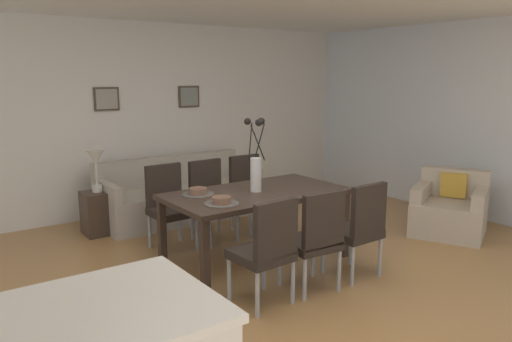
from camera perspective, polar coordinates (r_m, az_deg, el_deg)
name	(u,v)px	position (r m, az deg, el deg)	size (l,w,h in m)	color
ground_plane	(274,290)	(4.59, 2.06, -13.43)	(9.00, 9.00, 0.00)	#A87A47
back_wall_panel	(129,119)	(7.06, -14.26, 5.79)	(9.00, 0.10, 2.60)	white
side_window_wall	(474,120)	(7.25, 23.64, 5.34)	(0.10, 6.30, 2.60)	white
dining_table	(256,199)	(5.04, -0.01, -3.16)	(1.80, 0.97, 0.74)	#33261E
dining_chair_near_left	(267,247)	(4.12, 1.25, -8.65)	(0.46, 0.46, 0.92)	black
dining_chair_near_right	(169,202)	(5.58, -9.91, -3.56)	(0.46, 0.46, 0.92)	black
dining_chair_far_left	(315,236)	(4.41, 6.76, -7.37)	(0.47, 0.47, 0.92)	black
dining_chair_far_right	(211,196)	(5.80, -5.19, -2.88)	(0.47, 0.47, 0.92)	black
dining_chair_mid_left	(359,225)	(4.78, 11.65, -6.08)	(0.45, 0.45, 0.92)	black
dining_chair_mid_right	(250,189)	(6.12, -0.72, -2.10)	(0.45, 0.45, 0.92)	black
centerpiece_vase	(256,164)	(4.96, -0.01, 0.85)	(0.21, 0.23, 0.73)	silver
placemat_near_left	(222,203)	(4.55, -3.95, -3.72)	(0.32, 0.32, 0.01)	#4C4742
bowl_near_left	(222,199)	(4.54, -3.96, -3.26)	(0.17, 0.17, 0.07)	brown
placemat_near_right	(198,194)	(4.92, -6.64, -2.65)	(0.32, 0.32, 0.01)	#4C4742
bowl_near_right	(198,191)	(4.91, -6.65, -2.23)	(0.17, 0.17, 0.07)	brown
sofa	(179,197)	(6.78, -8.76, -2.97)	(2.10, 0.84, 0.80)	#B2A899
side_table	(99,213)	(6.31, -17.50, -4.57)	(0.36, 0.36, 0.52)	#3D2D23
table_lamp	(96,161)	(6.18, -17.84, 1.10)	(0.22, 0.22, 0.51)	beige
armchair	(450,210)	(6.48, 21.25, -4.18)	(1.07, 1.07, 0.75)	#B7A893
framed_picture_left	(107,99)	(6.86, -16.69, 7.88)	(0.33, 0.03, 0.31)	#473828
framed_picture_center	(189,97)	(7.35, -7.66, 8.41)	(0.32, 0.03, 0.31)	#473828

